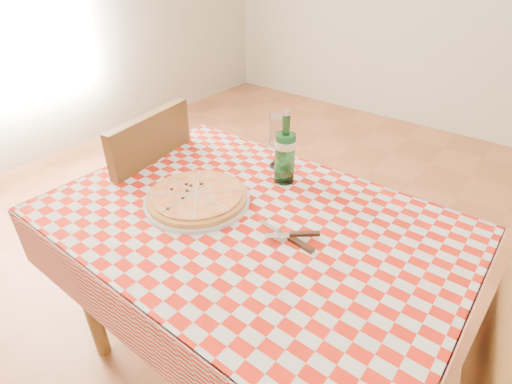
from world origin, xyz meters
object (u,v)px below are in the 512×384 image
chair_far (142,198)px  wine_glass (279,142)px  water_bottle (285,148)px  dining_table (249,242)px  pizza_plate (197,196)px

chair_far → wine_glass: 0.68m
chair_far → water_bottle: (0.61, 0.20, 0.35)m
dining_table → water_bottle: (-0.05, 0.26, 0.23)m
dining_table → pizza_plate: bearing=-169.4°
dining_table → pizza_plate: 0.23m
dining_table → wine_glass: bearing=110.8°
dining_table → wine_glass: (-0.13, 0.34, 0.20)m
pizza_plate → wine_glass: wine_glass is taller
dining_table → water_bottle: bearing=100.3°
chair_far → wine_glass: wine_glass is taller
chair_far → pizza_plate: size_ratio=2.66×
chair_far → wine_glass: bearing=-161.6°
wine_glass → water_bottle: bearing=-44.3°
water_bottle → dining_table: bearing=-79.7°
chair_far → pizza_plate: 0.53m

